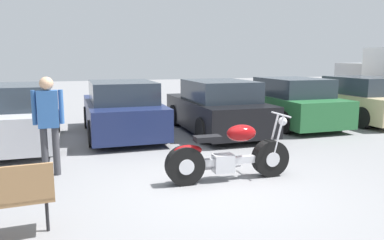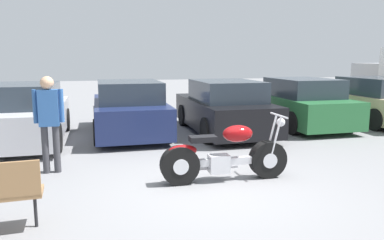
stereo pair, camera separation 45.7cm
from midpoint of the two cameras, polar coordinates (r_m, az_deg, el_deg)
ground_plane at (r=6.05m, az=1.53°, el=-10.43°), size 60.00×60.00×0.00m
motorcycle at (r=6.34m, az=3.44°, el=-5.45°), size 2.20×0.62×1.10m
parked_car_silver at (r=9.89m, az=-26.59°, el=0.41°), size 1.88×4.11×1.45m
parked_car_navy at (r=10.22m, az=-11.90°, el=1.48°), size 1.88×4.11×1.45m
parked_car_black at (r=10.40m, az=2.55°, el=1.80°), size 1.88×4.11×1.45m
parked_car_green at (r=11.91m, az=13.45°, el=2.53°), size 1.88×4.11×1.45m
parked_car_champagne at (r=13.37m, az=23.08°, el=2.76°), size 1.88×4.11×1.45m
person_standing at (r=7.01m, az=-22.80°, el=0.37°), size 0.52×0.23×1.74m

